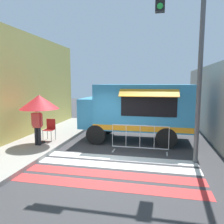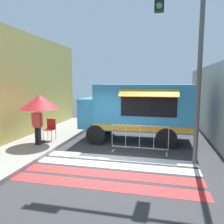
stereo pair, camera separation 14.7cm
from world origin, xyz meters
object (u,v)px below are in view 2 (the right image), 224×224
(folding_chair, at_px, (50,127))
(food_truck, at_px, (136,108))
(vendor_person, at_px, (37,124))
(traffic_signal_pole, at_px, (177,35))
(patio_umbrella, at_px, (39,102))
(barricade_front, at_px, (140,139))

(folding_chair, bearing_deg, food_truck, 14.89)
(food_truck, height_order, vendor_person, food_truck)
(food_truck, xyz_separation_m, traffic_signal_pole, (1.67, -2.63, 2.82))
(vendor_person, bearing_deg, patio_umbrella, 105.05)
(traffic_signal_pole, distance_m, patio_umbrella, 6.28)
(patio_umbrella, distance_m, vendor_person, 0.97)
(vendor_person, xyz_separation_m, barricade_front, (4.40, 0.34, -0.52))
(patio_umbrella, bearing_deg, food_truck, 25.01)
(food_truck, bearing_deg, folding_chair, -161.01)
(vendor_person, bearing_deg, food_truck, 34.48)
(barricade_front, bearing_deg, vendor_person, -175.53)
(traffic_signal_pole, height_order, folding_chair, traffic_signal_pole)
(traffic_signal_pole, distance_m, barricade_front, 4.14)
(food_truck, bearing_deg, patio_umbrella, -154.99)
(vendor_person, bearing_deg, folding_chair, 87.95)
(traffic_signal_pole, bearing_deg, folding_chair, 166.98)
(vendor_person, bearing_deg, barricade_front, 9.75)
(food_truck, bearing_deg, traffic_signal_pole, -57.53)
(food_truck, distance_m, traffic_signal_pole, 4.20)
(traffic_signal_pole, bearing_deg, barricade_front, 150.35)
(folding_chair, relative_size, vendor_person, 0.60)
(traffic_signal_pole, height_order, barricade_front, traffic_signal_pole)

